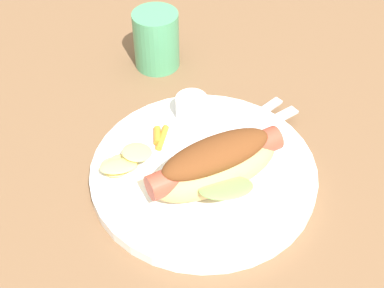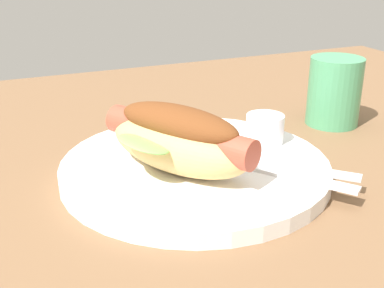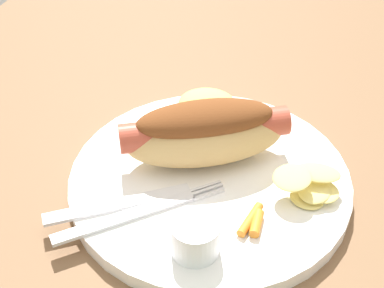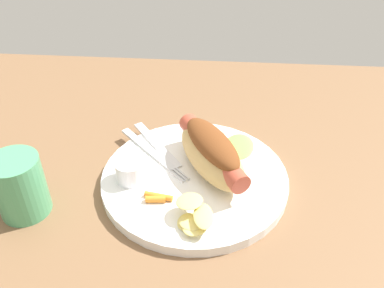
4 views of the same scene
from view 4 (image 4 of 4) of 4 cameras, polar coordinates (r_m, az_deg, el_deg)
ground_plane at (r=61.25cm, az=-2.32°, el=-7.64°), size 120.00×90.00×1.80cm
plate at (r=61.92cm, az=0.38°, el=-4.85°), size 27.68×27.68×1.60cm
hot_dog at (r=60.21cm, az=2.82°, el=-1.09°), size 13.53×16.98×6.60cm
sauce_ramekin at (r=60.28cm, az=-8.55°, el=-3.71°), size 4.24×4.24×3.20cm
fork at (r=65.55cm, az=-5.53°, el=-1.16°), size 12.58×12.82×0.40cm
knife at (r=67.19cm, az=-4.91°, el=-0.06°), size 9.37×11.93×0.36cm
chips_pile at (r=53.53cm, az=0.23°, el=-10.03°), size 5.62×7.17×2.99cm
carrot_garnish at (r=57.43cm, az=-4.84°, el=-7.40°), size 4.10×2.01×0.95cm
drinking_cup at (r=60.01cm, az=-22.73°, el=-5.40°), size 6.83×6.83×8.86cm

